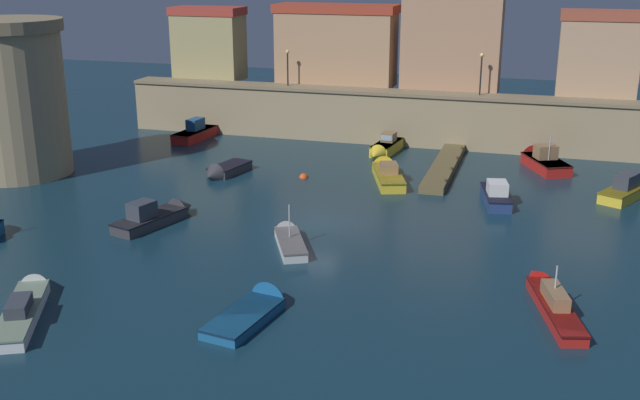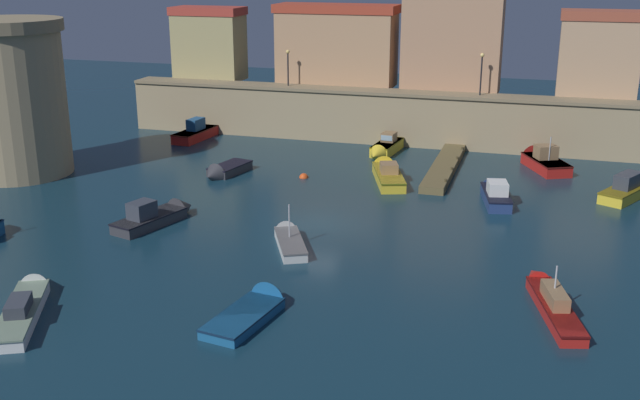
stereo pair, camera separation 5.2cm
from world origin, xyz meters
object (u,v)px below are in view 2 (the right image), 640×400
object	(u,v)px
moored_boat_6	(288,238)
mooring_buoy_0	(304,178)
quay_lamp_1	(482,67)
moored_boat_3	(384,148)
moored_boat_7	(159,215)
fortress_tower	(12,97)
moored_boat_8	(202,131)
moored_boat_13	(224,171)
moored_boat_2	(26,303)
moored_boat_4	(387,172)
moored_boat_1	(257,307)
moored_boat_11	(634,187)
quay_lamp_0	(288,61)
moored_boat_5	(541,160)
moored_boat_0	(550,298)
moored_boat_9	(495,192)

from	to	relation	value
moored_boat_6	mooring_buoy_0	world-z (taller)	moored_boat_6
quay_lamp_1	moored_boat_3	xyz separation A→B (m)	(-6.63, -3.87, -5.96)
moored_boat_6	moored_boat_7	xyz separation A→B (m)	(-8.19, 1.01, 0.17)
fortress_tower	moored_boat_8	bearing A→B (deg)	62.80
moored_boat_13	mooring_buoy_0	world-z (taller)	moored_boat_13
moored_boat_6	moored_boat_7	size ratio (longest dim) A/B	0.88
moored_boat_2	moored_boat_7	world-z (taller)	moored_boat_7
fortress_tower	moored_boat_4	bearing A→B (deg)	14.06
moored_boat_1	moored_boat_11	distance (m)	28.45
quay_lamp_0	moored_boat_5	bearing A→B (deg)	-11.48
quay_lamp_1	moored_boat_8	world-z (taller)	quay_lamp_1
moored_boat_2	mooring_buoy_0	distance (m)	23.73
moored_boat_0	moored_boat_2	xyz separation A→B (m)	(-21.61, -6.96, -0.01)
quay_lamp_1	moored_boat_3	size ratio (longest dim) A/B	0.59
moored_boat_5	moored_boat_9	xyz separation A→B (m)	(-2.58, -9.02, -0.03)
moored_boat_0	moored_boat_3	world-z (taller)	moored_boat_0
moored_boat_2	moored_boat_5	xyz separation A→B (m)	(20.66, 30.82, 0.18)
moored_boat_1	moored_boat_4	size ratio (longest dim) A/B	0.77
moored_boat_11	mooring_buoy_0	world-z (taller)	moored_boat_11
moored_boat_1	mooring_buoy_0	world-z (taller)	moored_boat_1
moored_boat_6	mooring_buoy_0	bearing A→B (deg)	-12.17
moored_boat_2	moored_boat_5	size ratio (longest dim) A/B	1.17
quay_lamp_0	mooring_buoy_0	distance (m)	14.39
moored_boat_1	moored_boat_11	xyz separation A→B (m)	(16.94, 22.85, 0.27)
moored_boat_7	moored_boat_11	bearing A→B (deg)	-46.44
quay_lamp_0	moored_boat_6	bearing A→B (deg)	-71.06
moored_boat_5	moored_boat_7	distance (m)	27.98
quay_lamp_0	moored_boat_7	bearing A→B (deg)	-89.82
moored_boat_8	moored_boat_9	size ratio (longest dim) A/B	1.21
quay_lamp_1	moored_boat_2	size ratio (longest dim) A/B	0.46
moored_boat_4	moored_boat_13	size ratio (longest dim) A/B	1.57
moored_boat_3	moored_boat_4	distance (m)	6.62
moored_boat_11	moored_boat_13	distance (m)	27.21
moored_boat_0	moored_boat_7	bearing A→B (deg)	61.72
moored_boat_5	moored_boat_7	xyz separation A→B (m)	(-20.68, -18.85, -0.08)
moored_boat_1	moored_boat_3	size ratio (longest dim) A/B	1.00
moored_boat_13	moored_boat_6	bearing A→B (deg)	49.76
moored_boat_0	moored_boat_1	distance (m)	12.73
moored_boat_0	fortress_tower	bearing A→B (deg)	56.96
quay_lamp_0	moored_boat_3	distance (m)	11.48
moored_boat_7	moored_boat_9	distance (m)	20.60
moored_boat_1	moored_boat_8	bearing A→B (deg)	38.21
fortress_tower	moored_boat_1	distance (m)	29.10
moored_boat_5	mooring_buoy_0	distance (m)	17.36
moored_boat_2	moored_boat_8	size ratio (longest dim) A/B	1.03
moored_boat_8	moored_boat_13	distance (m)	12.48
quay_lamp_0	moored_boat_0	distance (m)	35.97
moored_boat_9	moored_boat_6	bearing A→B (deg)	125.60
moored_boat_1	mooring_buoy_0	bearing A→B (deg)	21.64
moored_boat_3	mooring_buoy_0	bearing A→B (deg)	-19.96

